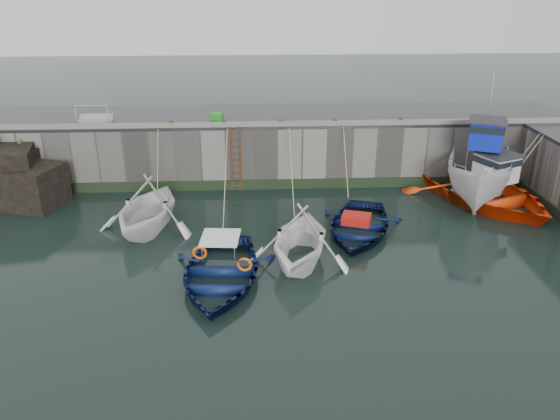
{
  "coord_description": "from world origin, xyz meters",
  "views": [
    {
      "loc": [
        -1.14,
        -15.29,
        9.74
      ],
      "look_at": [
        -0.14,
        4.53,
        1.2
      ],
      "focal_mm": 35.0,
      "sensor_mm": 36.0,
      "label": 1
    }
  ],
  "objects_px": {
    "boat_near_blue": "(220,281)",
    "bollard_a": "(171,124)",
    "bollard_e": "(401,121)",
    "ladder": "(236,159)",
    "bollard_d": "(335,122)",
    "boat_far_white": "(480,172)",
    "bollard_b": "(224,123)",
    "boat_near_blacktrim": "(300,261)",
    "boat_near_navy": "(358,232)",
    "fish_crate": "(217,117)",
    "boat_far_orange": "(482,191)",
    "boat_near_white": "(149,229)",
    "bollard_c": "(281,122)"
  },
  "relations": [
    {
      "from": "boat_near_blue",
      "to": "boat_far_white",
      "type": "height_order",
      "value": "boat_far_white"
    },
    {
      "from": "boat_near_white",
      "to": "bollard_a",
      "type": "xyz_separation_m",
      "value": [
        0.57,
        4.64,
        3.3
      ]
    },
    {
      "from": "boat_near_navy",
      "to": "boat_far_white",
      "type": "distance_m",
      "value": 7.43
    },
    {
      "from": "boat_near_navy",
      "to": "bollard_a",
      "type": "xyz_separation_m",
      "value": [
        -8.1,
        5.39,
        3.3
      ]
    },
    {
      "from": "boat_near_white",
      "to": "bollard_d",
      "type": "distance_m",
      "value": 10.13
    },
    {
      "from": "boat_far_white",
      "to": "fish_crate",
      "type": "xyz_separation_m",
      "value": [
        -12.4,
        3.03,
        2.08
      ]
    },
    {
      "from": "boat_near_blacktrim",
      "to": "bollard_d",
      "type": "relative_size",
      "value": 16.74
    },
    {
      "from": "boat_far_orange",
      "to": "bollard_b",
      "type": "xyz_separation_m",
      "value": [
        -12.01,
        2.31,
        2.79
      ]
    },
    {
      "from": "boat_near_white",
      "to": "bollard_e",
      "type": "distance_m",
      "value": 12.9
    },
    {
      "from": "bollard_b",
      "to": "boat_near_blacktrim",
      "type": "bearing_deg",
      "value": -68.91
    },
    {
      "from": "boat_far_orange",
      "to": "bollard_e",
      "type": "bearing_deg",
      "value": 123.17
    },
    {
      "from": "ladder",
      "to": "bollard_e",
      "type": "bearing_deg",
      "value": 2.4
    },
    {
      "from": "boat_near_white",
      "to": "bollard_c",
      "type": "bearing_deg",
      "value": 50.96
    },
    {
      "from": "boat_near_blacktrim",
      "to": "boat_near_navy",
      "type": "xyz_separation_m",
      "value": [
        2.61,
        2.37,
        0.0
      ]
    },
    {
      "from": "bollard_e",
      "to": "boat_near_blue",
      "type": "bearing_deg",
      "value": -132.87
    },
    {
      "from": "ladder",
      "to": "bollard_c",
      "type": "bearing_deg",
      "value": 8.67
    },
    {
      "from": "boat_near_blacktrim",
      "to": "boat_near_navy",
      "type": "relative_size",
      "value": 0.92
    },
    {
      "from": "boat_near_blue",
      "to": "boat_near_navy",
      "type": "relative_size",
      "value": 1.08
    },
    {
      "from": "fish_crate",
      "to": "bollard_c",
      "type": "xyz_separation_m",
      "value": [
        3.11,
        -1.22,
        -0.03
      ]
    },
    {
      "from": "boat_near_blacktrim",
      "to": "bollard_a",
      "type": "relative_size",
      "value": 16.74
    },
    {
      "from": "ladder",
      "to": "bollard_b",
      "type": "bearing_deg",
      "value": 146.14
    },
    {
      "from": "boat_near_blacktrim",
      "to": "boat_near_navy",
      "type": "bearing_deg",
      "value": 55.15
    },
    {
      "from": "boat_near_white",
      "to": "bollard_e",
      "type": "xyz_separation_m",
      "value": [
        11.57,
        4.64,
        3.3
      ]
    },
    {
      "from": "fish_crate",
      "to": "bollard_a",
      "type": "relative_size",
      "value": 2.16
    },
    {
      "from": "boat_near_navy",
      "to": "fish_crate",
      "type": "relative_size",
      "value": 8.46
    },
    {
      "from": "bollard_e",
      "to": "boat_far_white",
      "type": "bearing_deg",
      "value": -27.33
    },
    {
      "from": "fish_crate",
      "to": "bollard_d",
      "type": "relative_size",
      "value": 2.16
    },
    {
      "from": "bollard_c",
      "to": "bollard_d",
      "type": "xyz_separation_m",
      "value": [
        2.6,
        0.0,
        0.0
      ]
    },
    {
      "from": "bollard_a",
      "to": "bollard_c",
      "type": "height_order",
      "value": "same"
    },
    {
      "from": "ladder",
      "to": "bollard_a",
      "type": "height_order",
      "value": "bollard_a"
    },
    {
      "from": "ladder",
      "to": "bollard_d",
      "type": "relative_size",
      "value": 11.43
    },
    {
      "from": "boat_near_blacktrim",
      "to": "bollard_b",
      "type": "relative_size",
      "value": 16.74
    },
    {
      "from": "boat_near_blue",
      "to": "fish_crate",
      "type": "xyz_separation_m",
      "value": [
        -0.52,
        10.26,
        3.33
      ]
    },
    {
      "from": "boat_near_blue",
      "to": "bollard_a",
      "type": "relative_size",
      "value": 19.69
    },
    {
      "from": "ladder",
      "to": "bollard_d",
      "type": "bearing_deg",
      "value": 4.0
    },
    {
      "from": "boat_far_white",
      "to": "bollard_e",
      "type": "xyz_separation_m",
      "value": [
        -3.49,
        1.8,
        2.06
      ]
    },
    {
      "from": "boat_near_white",
      "to": "boat_near_blacktrim",
      "type": "height_order",
      "value": "boat_near_white"
    },
    {
      "from": "boat_near_blacktrim",
      "to": "boat_far_white",
      "type": "distance_m",
      "value": 10.86
    },
    {
      "from": "boat_near_blue",
      "to": "fish_crate",
      "type": "distance_m",
      "value": 10.8
    },
    {
      "from": "bollard_d",
      "to": "bollard_e",
      "type": "relative_size",
      "value": 1.0
    },
    {
      "from": "boat_near_navy",
      "to": "boat_near_blue",
      "type": "bearing_deg",
      "value": -128.4
    },
    {
      "from": "bollard_a",
      "to": "bollard_e",
      "type": "bearing_deg",
      "value": 0.0
    },
    {
      "from": "bollard_e",
      "to": "boat_near_white",
      "type": "bearing_deg",
      "value": -158.14
    },
    {
      "from": "boat_far_orange",
      "to": "bollard_b",
      "type": "bearing_deg",
      "value": 145.61
    },
    {
      "from": "boat_near_white",
      "to": "boat_far_white",
      "type": "height_order",
      "value": "boat_far_white"
    },
    {
      "from": "boat_far_white",
      "to": "bollard_b",
      "type": "distance_m",
      "value": 12.3
    },
    {
      "from": "bollard_d",
      "to": "bollard_e",
      "type": "bearing_deg",
      "value": 0.0
    },
    {
      "from": "boat_near_blacktrim",
      "to": "bollard_d",
      "type": "xyz_separation_m",
      "value": [
        2.31,
        7.76,
        3.3
      ]
    },
    {
      "from": "boat_near_navy",
      "to": "bollard_e",
      "type": "distance_m",
      "value": 6.95
    },
    {
      "from": "boat_far_white",
      "to": "bollard_c",
      "type": "height_order",
      "value": "boat_far_white"
    }
  ]
}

